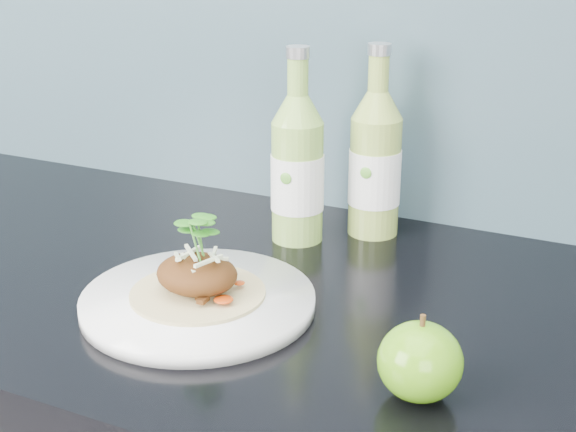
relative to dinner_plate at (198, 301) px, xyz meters
name	(u,v)px	position (x,y,z in m)	size (l,w,h in m)	color
dinner_plate	(198,301)	(0.00, 0.00, 0.00)	(0.33, 0.33, 0.02)	white
pork_taco	(197,271)	(0.00, 0.00, 0.04)	(0.15, 0.15, 0.10)	tan
green_apple	(420,362)	(0.27, -0.06, 0.03)	(0.09, 0.09, 0.08)	#539510
cider_bottle_left	(297,169)	(0.01, 0.23, 0.09)	(0.08, 0.08, 0.25)	#87B54B
cider_bottle_right	(375,164)	(0.10, 0.29, 0.09)	(0.08, 0.08, 0.25)	#93AE48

